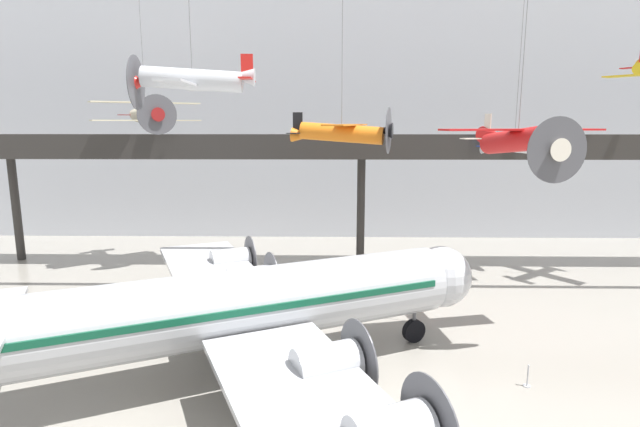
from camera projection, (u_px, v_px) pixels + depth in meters
hangar_back_wall at (356, 112)px, 52.35m from camera, size 140.00×3.00×26.22m
mezzanine_walkway at (362, 155)px, 41.37m from camera, size 110.00×3.20×11.14m
airliner_silver_main at (230, 308)px, 23.26m from camera, size 26.04×30.60×10.18m
suspended_plane_orange_highwing at (342, 132)px, 32.55m from camera, size 6.93×8.34×11.62m
suspended_plane_red_highwing at (518, 139)px, 27.14m from camera, size 9.14×7.56×12.54m
suspended_plane_silver_racer at (192, 80)px, 24.88m from camera, size 6.19×7.59×9.16m
suspended_plane_white_twin at (514, 147)px, 38.58m from camera, size 5.37×6.51×12.33m
suspended_plane_cream_biplane at (146, 114)px, 40.87m from camera, size 7.87×7.24×10.65m
stanchion_barrier at (527, 380)px, 23.12m from camera, size 0.36×0.36×1.08m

